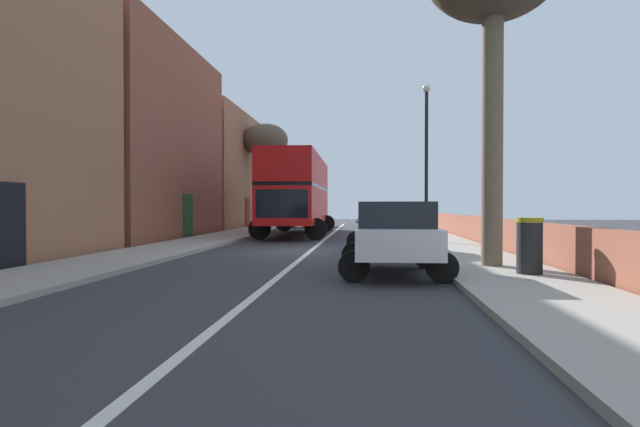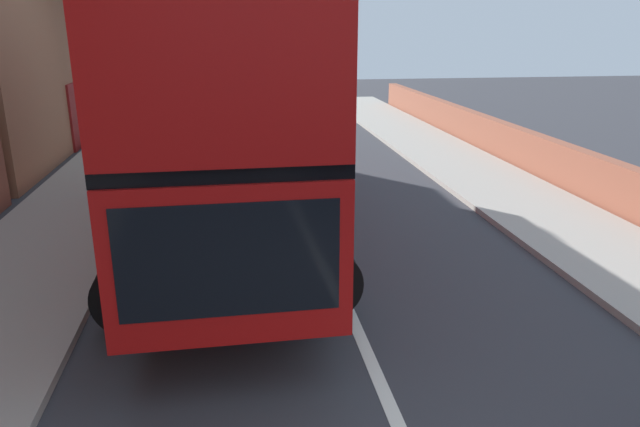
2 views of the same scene
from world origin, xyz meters
TOP-DOWN VIEW (x-y plane):
  - double_decker_bus at (-1.70, 9.21)m, footprint 3.70×11.21m
  - parked_car_black_left_2 at (-2.50, 20.52)m, footprint 2.59×4.05m

SIDE VIEW (x-z plane):
  - parked_car_black_left_2 at x=-2.50m, z-range 0.12..1.68m
  - double_decker_bus at x=-1.70m, z-range 0.33..4.39m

